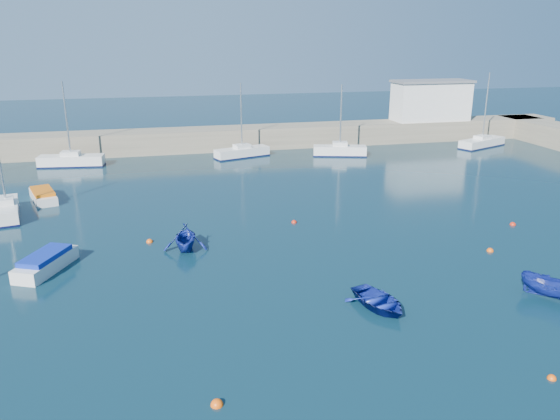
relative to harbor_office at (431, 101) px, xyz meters
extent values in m
plane|color=#0C2734|center=(-30.00, -46.00, -5.10)|extent=(220.00, 220.00, 0.00)
cube|color=#786F5C|center=(-30.00, 0.00, -3.80)|extent=(96.00, 4.50, 2.60)
cube|color=silver|center=(0.00, 0.00, 0.00)|extent=(10.00, 4.00, 5.00)
cube|color=silver|center=(-48.13, -22.77, -4.55)|extent=(2.69, 5.91, 1.10)
cylinder|color=#B7BABC|center=(-48.13, -22.77, -0.72)|extent=(0.16, 0.16, 6.56)
cube|color=silver|center=(-45.35, -5.58, -4.51)|extent=(6.99, 2.77, 1.17)
cylinder|color=#B7BABC|center=(-45.35, -5.58, -0.02)|extent=(0.17, 0.17, 7.82)
cube|color=silver|center=(-26.59, -5.37, -4.56)|extent=(6.67, 3.74, 1.08)
cylinder|color=#B7BABC|center=(-26.59, -5.37, -0.32)|extent=(0.16, 0.16, 7.40)
cube|color=silver|center=(-15.28, -7.28, -4.51)|extent=(6.38, 3.35, 1.17)
cylinder|color=#B7BABC|center=(-15.28, -7.28, -0.39)|extent=(0.18, 0.18, 7.06)
cube|color=silver|center=(4.07, -6.48, -4.57)|extent=(7.32, 4.64, 1.06)
cylinder|color=#B7BABC|center=(4.07, -6.48, 0.04)|extent=(0.15, 0.15, 8.18)
cube|color=silver|center=(-43.53, -34.36, -4.69)|extent=(3.39, 4.79, 0.81)
cube|color=navy|center=(-43.53, -34.36, -4.14)|extent=(2.83, 3.73, 0.30)
cube|color=silver|center=(-46.17, -18.66, -4.75)|extent=(2.98, 4.97, 0.70)
cube|color=#CE5F0B|center=(-46.17, -18.66, -4.27)|extent=(2.55, 3.82, 0.26)
imported|color=navy|center=(-25.96, -43.47, -4.72)|extent=(3.45, 4.19, 0.76)
imported|color=navy|center=(-35.11, -32.96, -4.22)|extent=(3.34, 3.72, 1.76)
imported|color=navy|center=(-16.50, -44.72, -4.45)|extent=(3.06, 3.44, 1.30)
sphere|color=#E3500B|center=(-35.14, -49.34, -5.10)|extent=(0.50, 0.50, 0.50)
sphere|color=red|center=(-26.73, -29.34, -5.10)|extent=(0.42, 0.42, 0.42)
sphere|color=#E3500B|center=(-15.66, -37.91, -5.10)|extent=(0.45, 0.45, 0.45)
sphere|color=#E3500B|center=(-37.43, -30.97, -5.10)|extent=(0.46, 0.46, 0.46)
sphere|color=red|center=(-10.93, -33.69, -5.10)|extent=(0.45, 0.45, 0.45)
sphere|color=#E3500B|center=(-21.46, -50.91, -5.10)|extent=(0.38, 0.38, 0.38)
camera|label=1|loc=(-36.92, -67.06, 8.44)|focal=35.00mm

